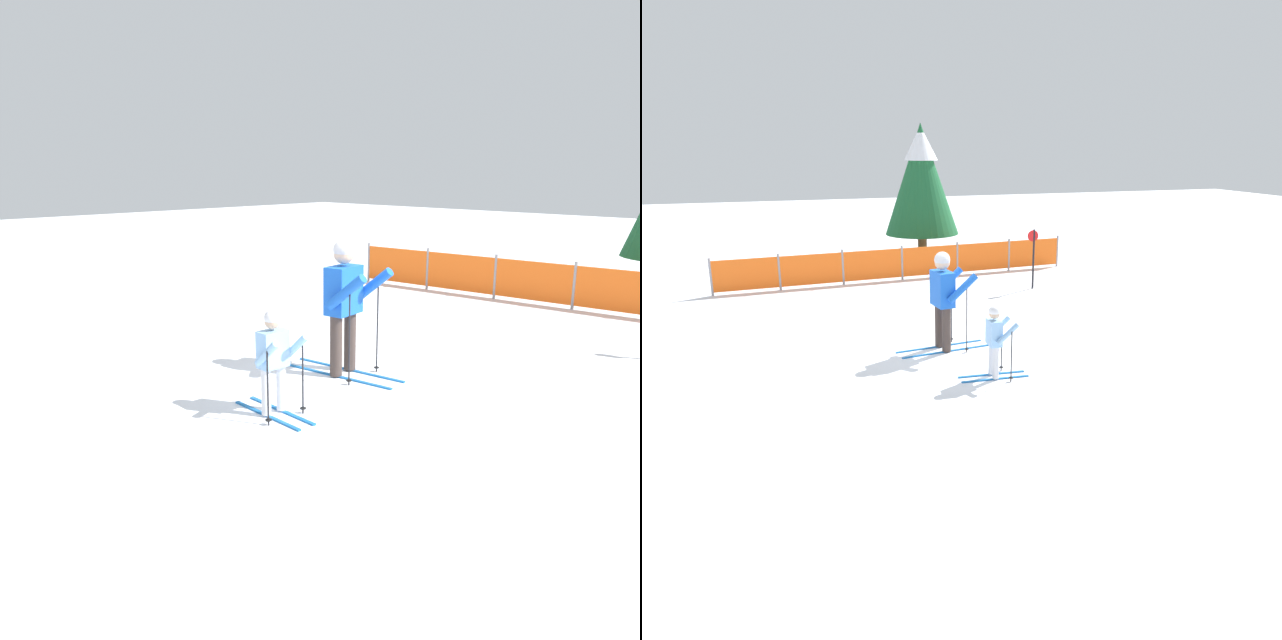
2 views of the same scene
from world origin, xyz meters
The scene contains 4 objects.
ground_plane centered at (0.00, 0.00, 0.00)m, with size 60.00×60.00×0.00m, color white.
skier_adult centered at (-0.18, -0.17, 1.07)m, with size 1.73×0.82×1.79m.
skier_child centered at (0.21, -1.74, 0.70)m, with size 1.13×0.56×1.19m.
safety_fence centered at (0.33, 5.81, 0.46)m, with size 9.67×0.88×0.93m.
Camera 1 is at (5.12, -6.01, 2.67)m, focal length 35.00 mm.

